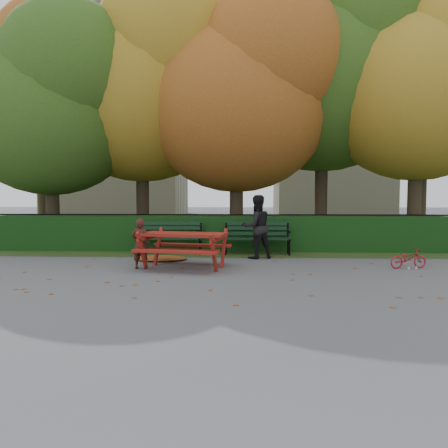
{
  "coord_description": "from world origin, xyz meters",
  "views": [
    {
      "loc": [
        0.68,
        -8.2,
        1.66
      ],
      "look_at": [
        0.29,
        1.2,
        1.0
      ],
      "focal_mm": 35.0,
      "sensor_mm": 36.0,
      "label": 1
    }
  ],
  "objects_px": {
    "tree_b": "(150,83)",
    "adult": "(257,227)",
    "tree_d": "(336,67)",
    "picnic_table": "(184,241)",
    "tree_e": "(432,82)",
    "tree_a": "(56,103)",
    "tree_g": "(435,100)",
    "tree_c": "(247,94)",
    "bicycle": "(408,258)",
    "tree_f": "(47,92)",
    "child": "(140,244)",
    "bench_right": "(257,235)",
    "bench_left": "(170,235)"
  },
  "relations": [
    {
      "from": "tree_b",
      "to": "adult",
      "type": "height_order",
      "value": "tree_b"
    },
    {
      "from": "tree_d",
      "to": "picnic_table",
      "type": "bearing_deg",
      "value": -127.33
    },
    {
      "from": "adult",
      "to": "tree_e",
      "type": "bearing_deg",
      "value": -175.82
    },
    {
      "from": "tree_a",
      "to": "tree_g",
      "type": "xyz_separation_m",
      "value": [
        13.52,
        4.18,
        0.85
      ]
    },
    {
      "from": "tree_a",
      "to": "tree_g",
      "type": "bearing_deg",
      "value": 17.19
    },
    {
      "from": "tree_a",
      "to": "tree_c",
      "type": "bearing_deg",
      "value": 3.65
    },
    {
      "from": "bicycle",
      "to": "tree_a",
      "type": "bearing_deg",
      "value": 55.65
    },
    {
      "from": "tree_c",
      "to": "bicycle",
      "type": "bearing_deg",
      "value": -51.36
    },
    {
      "from": "tree_g",
      "to": "picnic_table",
      "type": "bearing_deg",
      "value": -136.75
    },
    {
      "from": "tree_a",
      "to": "bicycle",
      "type": "xyz_separation_m",
      "value": [
        9.56,
        -4.04,
        -4.3
      ]
    },
    {
      "from": "tree_f",
      "to": "child",
      "type": "relative_size",
      "value": 8.25
    },
    {
      "from": "tree_g",
      "to": "bicycle",
      "type": "relative_size",
      "value": 10.1
    },
    {
      "from": "tree_g",
      "to": "child",
      "type": "xyz_separation_m",
      "value": [
        -9.88,
        -8.52,
        -4.82
      ]
    },
    {
      "from": "picnic_table",
      "to": "bench_right",
      "type": "bearing_deg",
      "value": 65.01
    },
    {
      "from": "bicycle",
      "to": "tree_g",
      "type": "bearing_deg",
      "value": -37.21
    },
    {
      "from": "tree_c",
      "to": "adult",
      "type": "height_order",
      "value": "tree_c"
    },
    {
      "from": "tree_b",
      "to": "tree_e",
      "type": "bearing_deg",
      "value": -6.21
    },
    {
      "from": "tree_d",
      "to": "tree_e",
      "type": "bearing_deg",
      "value": -28.91
    },
    {
      "from": "tree_b",
      "to": "bicycle",
      "type": "relative_size",
      "value": 10.38
    },
    {
      "from": "tree_c",
      "to": "bicycle",
      "type": "relative_size",
      "value": 9.45
    },
    {
      "from": "tree_a",
      "to": "bench_right",
      "type": "bearing_deg",
      "value": -16.61
    },
    {
      "from": "tree_e",
      "to": "child",
      "type": "height_order",
      "value": "tree_e"
    },
    {
      "from": "picnic_table",
      "to": "bench_left",
      "type": "bearing_deg",
      "value": 117.63
    },
    {
      "from": "tree_b",
      "to": "picnic_table",
      "type": "relative_size",
      "value": 4.21
    },
    {
      "from": "tree_c",
      "to": "tree_e",
      "type": "xyz_separation_m",
      "value": [
        5.69,
        -0.19,
        0.26
      ]
    },
    {
      "from": "tree_e",
      "to": "bicycle",
      "type": "bearing_deg",
      "value": -117.01
    },
    {
      "from": "tree_b",
      "to": "tree_g",
      "type": "height_order",
      "value": "tree_b"
    },
    {
      "from": "tree_b",
      "to": "tree_f",
      "type": "relative_size",
      "value": 0.96
    },
    {
      "from": "tree_g",
      "to": "adult",
      "type": "relative_size",
      "value": 5.27
    },
    {
      "from": "tree_d",
      "to": "tree_g",
      "type": "relative_size",
      "value": 1.12
    },
    {
      "from": "bench_right",
      "to": "picnic_table",
      "type": "height_order",
      "value": "bench_right"
    },
    {
      "from": "tree_a",
      "to": "picnic_table",
      "type": "height_order",
      "value": "tree_a"
    },
    {
      "from": "tree_b",
      "to": "bicycle",
      "type": "bearing_deg",
      "value": -37.38
    },
    {
      "from": "tree_d",
      "to": "bench_right",
      "type": "xyz_separation_m",
      "value": [
        -2.78,
        -3.53,
        -5.46
      ]
    },
    {
      "from": "tree_b",
      "to": "bench_right",
      "type": "bearing_deg",
      "value": -40.67
    },
    {
      "from": "tree_a",
      "to": "adult",
      "type": "bearing_deg",
      "value": -23.2
    },
    {
      "from": "tree_e",
      "to": "picnic_table",
      "type": "relative_size",
      "value": 3.9
    },
    {
      "from": "tree_g",
      "to": "bench_right",
      "type": "bearing_deg",
      "value": -140.05
    },
    {
      "from": "bench_left",
      "to": "picnic_table",
      "type": "distance_m",
      "value": 2.45
    },
    {
      "from": "child",
      "to": "bench_right",
      "type": "bearing_deg",
      "value": -132.61
    },
    {
      "from": "tree_d",
      "to": "bench_right",
      "type": "distance_m",
      "value": 7.07
    },
    {
      "from": "tree_b",
      "to": "bench_left",
      "type": "bearing_deg",
      "value": -69.42
    },
    {
      "from": "picnic_table",
      "to": "bicycle",
      "type": "height_order",
      "value": "picnic_table"
    },
    {
      "from": "tree_d",
      "to": "tree_b",
      "type": "bearing_deg",
      "value": -175.62
    },
    {
      "from": "tree_b",
      "to": "picnic_table",
      "type": "height_order",
      "value": "tree_b"
    },
    {
      "from": "tree_a",
      "to": "picnic_table",
      "type": "bearing_deg",
      "value": -42.59
    },
    {
      "from": "adult",
      "to": "tree_a",
      "type": "bearing_deg",
      "value": -46.72
    },
    {
      "from": "tree_c",
      "to": "adult",
      "type": "relative_size",
      "value": 4.93
    },
    {
      "from": "adult",
      "to": "bicycle",
      "type": "height_order",
      "value": "adult"
    },
    {
      "from": "tree_a",
      "to": "tree_e",
      "type": "height_order",
      "value": "tree_e"
    }
  ]
}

